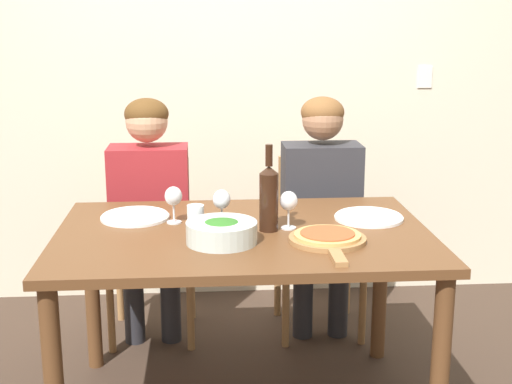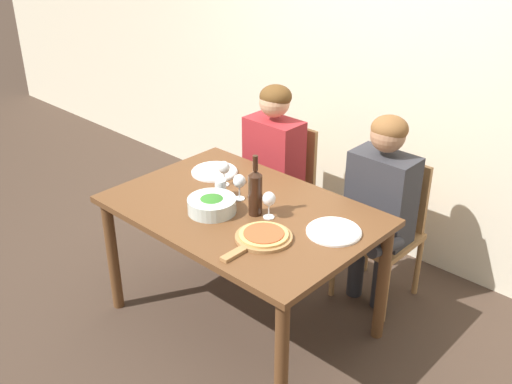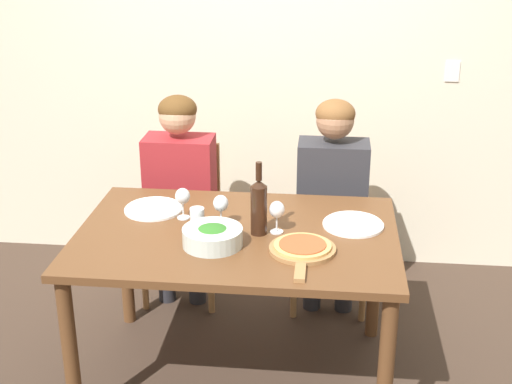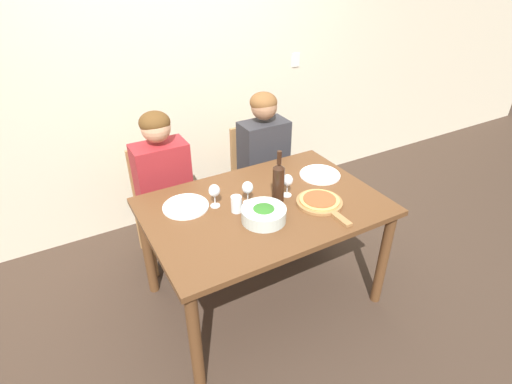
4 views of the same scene
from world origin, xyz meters
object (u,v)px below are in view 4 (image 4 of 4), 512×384
at_px(chair_right, 258,174).
at_px(dinner_plate_left, 186,206).
at_px(person_man, 265,152).
at_px(wine_bottle, 279,182).
at_px(person_woman, 163,178).
at_px(broccoli_bowl, 264,214).
at_px(dinner_plate_right, 320,174).
at_px(pizza_on_board, 320,202).
at_px(wine_glass_centre, 248,189).
at_px(chair_left, 163,200).
at_px(wine_glass_left, 214,192).
at_px(wine_glass_right, 287,181).
at_px(water_tumbler, 236,204).

xyz_separation_m(chair_right, dinner_plate_left, (-0.86, -0.62, 0.30)).
bearing_deg(person_man, wine_bottle, -114.42).
relative_size(person_woman, broccoli_bowl, 4.59).
height_order(dinner_plate_right, pizza_on_board, pizza_on_board).
xyz_separation_m(dinner_plate_left, wine_glass_centre, (0.35, -0.14, 0.10)).
xyz_separation_m(chair_left, dinner_plate_left, (-0.02, -0.62, 0.30)).
relative_size(chair_right, pizza_on_board, 2.06).
relative_size(person_man, wine_glass_left, 7.99).
relative_size(chair_left, wine_glass_right, 5.82).
bearing_deg(wine_bottle, wine_glass_centre, 159.23).
bearing_deg(wine_bottle, chair_right, 68.47).
relative_size(chair_left, person_man, 0.73).
bearing_deg(broccoli_bowl, chair_right, 62.01).
relative_size(chair_left, dinner_plate_right, 3.12).
xyz_separation_m(person_man, water_tumbler, (-0.61, -0.70, 0.10)).
relative_size(broccoli_bowl, wine_glass_left, 1.74).
bearing_deg(dinner_plate_right, person_man, 99.32).
height_order(chair_left, dinner_plate_left, chair_left).
bearing_deg(water_tumbler, wine_bottle, -4.38).
xyz_separation_m(dinner_plate_left, wine_glass_left, (0.16, -0.08, 0.10)).
xyz_separation_m(chair_left, wine_bottle, (0.51, -0.83, 0.43)).
distance_m(dinner_plate_right, wine_glass_left, 0.80).
xyz_separation_m(person_woman, broccoli_bowl, (0.33, -0.86, 0.09)).
distance_m(chair_left, wine_glass_right, 1.08).
xyz_separation_m(dinner_plate_left, pizza_on_board, (0.74, -0.37, 0.01)).
height_order(chair_left, dinner_plate_right, chair_left).
height_order(wine_glass_left, water_tumbler, wine_glass_left).
xyz_separation_m(dinner_plate_left, water_tumbler, (0.25, -0.19, 0.04)).
bearing_deg(water_tumbler, dinner_plate_left, 142.96).
relative_size(wine_bottle, pizza_on_board, 0.79).
distance_m(wine_bottle, wine_glass_centre, 0.20).
bearing_deg(dinner_plate_right, broccoli_bowl, -156.40).
height_order(dinner_plate_right, wine_glass_centre, wine_glass_centre).
bearing_deg(chair_left, pizza_on_board, -54.13).
relative_size(dinner_plate_right, wine_glass_right, 1.87).
xyz_separation_m(chair_left, wine_glass_right, (0.59, -0.81, 0.40)).
height_order(person_man, dinner_plate_left, person_man).
height_order(wine_bottle, pizza_on_board, wine_bottle).
bearing_deg(wine_glass_right, pizza_on_board, -56.19).
bearing_deg(wine_bottle, wine_glass_right, 16.47).
height_order(broccoli_bowl, water_tumbler, water_tumbler).
relative_size(chair_right, wine_glass_right, 5.82).
relative_size(broccoli_bowl, wine_glass_right, 1.74).
distance_m(person_woman, pizza_on_board, 1.14).
bearing_deg(wine_bottle, person_woman, 125.47).
bearing_deg(wine_glass_right, dinner_plate_left, 162.98).
bearing_deg(chair_right, pizza_on_board, -97.12).
xyz_separation_m(wine_bottle, water_tumbler, (-0.28, 0.02, -0.08)).
distance_m(broccoli_bowl, dinner_plate_right, 0.67).
height_order(chair_right, wine_glass_right, wine_glass_right).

